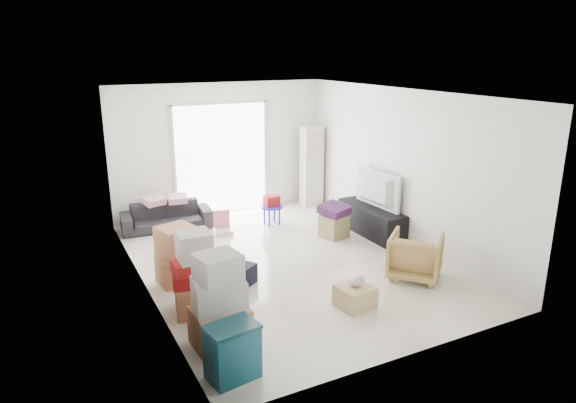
# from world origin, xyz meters

# --- Properties ---
(room_shell) EXTENTS (4.98, 6.48, 3.18)m
(room_shell) POSITION_xyz_m (0.00, 0.00, 1.35)
(room_shell) COLOR white
(room_shell) RESTS_ON ground
(sliding_door) EXTENTS (2.10, 0.04, 2.33)m
(sliding_door) POSITION_xyz_m (0.00, 2.98, 1.24)
(sliding_door) COLOR white
(sliding_door) RESTS_ON room_shell
(ac_tower) EXTENTS (0.45, 0.30, 1.75)m
(ac_tower) POSITION_xyz_m (1.95, 2.65, 0.88)
(ac_tower) COLOR beige
(ac_tower) RESTS_ON room_shell
(tv_console) EXTENTS (0.47, 1.57, 0.52)m
(tv_console) POSITION_xyz_m (2.00, 0.47, 0.26)
(tv_console) COLOR black
(tv_console) RESTS_ON room_shell
(television) EXTENTS (0.74, 1.21, 0.15)m
(television) POSITION_xyz_m (2.00, 0.47, 0.60)
(television) COLOR black
(television) RESTS_ON tv_console
(sofa) EXTENTS (1.73, 0.67, 0.66)m
(sofa) POSITION_xyz_m (-1.33, 2.50, 0.33)
(sofa) COLOR #232227
(sofa) RESTS_ON room_shell
(pillow_left) EXTENTS (0.43, 0.39, 0.11)m
(pillow_left) POSITION_xyz_m (-1.54, 2.53, 0.72)
(pillow_left) COLOR #C08C9F
(pillow_left) RESTS_ON sofa
(pillow_right) EXTENTS (0.36, 0.30, 0.11)m
(pillow_right) POSITION_xyz_m (-1.10, 2.47, 0.72)
(pillow_right) COLOR #C08C9F
(pillow_right) RESTS_ON sofa
(armchair) EXTENTS (1.00, 1.01, 0.76)m
(armchair) POSITION_xyz_m (1.45, -1.40, 0.38)
(armchair) COLOR tan
(armchair) RESTS_ON room_shell
(storage_bins) EXTENTS (0.58, 0.45, 0.61)m
(storage_bins) POSITION_xyz_m (-1.90, -2.48, 0.31)
(storage_bins) COLOR #134F62
(storage_bins) RESTS_ON room_shell
(box_stack_a) EXTENTS (0.65, 0.55, 1.14)m
(box_stack_a) POSITION_xyz_m (-1.80, -1.83, 0.51)
(box_stack_a) COLOR #A66D4B
(box_stack_a) RESTS_ON room_shell
(box_stack_b) EXTENTS (0.67, 0.64, 1.11)m
(box_stack_b) POSITION_xyz_m (-1.80, -0.93, 0.48)
(box_stack_b) COLOR #A66D4B
(box_stack_b) RESTS_ON room_shell
(box_stack_c) EXTENTS (0.62, 0.60, 0.86)m
(box_stack_c) POSITION_xyz_m (-1.77, 0.06, 0.42)
(box_stack_c) COLOR #A66D4B
(box_stack_c) RESTS_ON room_shell
(loose_box) EXTENTS (0.42, 0.42, 0.35)m
(loose_box) POSITION_xyz_m (-1.10, -0.22, 0.17)
(loose_box) COLOR #A66D4B
(loose_box) RESTS_ON room_shell
(duffel_bag) EXTENTS (0.53, 0.48, 0.29)m
(duffel_bag) POSITION_xyz_m (-0.99, -0.47, 0.15)
(duffel_bag) COLOR black
(duffel_bag) RESTS_ON room_shell
(ottoman) EXTENTS (0.50, 0.50, 0.42)m
(ottoman) POSITION_xyz_m (1.29, 0.64, 0.21)
(ottoman) COLOR #8F8A53
(ottoman) RESTS_ON room_shell
(blanket) EXTENTS (0.58, 0.58, 0.14)m
(blanket) POSITION_xyz_m (1.29, 0.64, 0.49)
(blanket) COLOR #502357
(blanket) RESTS_ON ottoman
(kids_table) EXTENTS (0.44, 0.44, 0.58)m
(kids_table) POSITION_xyz_m (0.58, 1.81, 0.41)
(kids_table) COLOR #212BD3
(kids_table) RESTS_ON room_shell
(toy_walker) EXTENTS (0.38, 0.35, 0.43)m
(toy_walker) POSITION_xyz_m (-0.45, 1.76, 0.12)
(toy_walker) COLOR silver
(toy_walker) RESTS_ON room_shell
(wood_crate) EXTENTS (0.49, 0.49, 0.29)m
(wood_crate) POSITION_xyz_m (0.12, -1.77, 0.15)
(wood_crate) COLOR tan
(wood_crate) RESTS_ON room_shell
(plush_bunny) EXTENTS (0.25, 0.15, 0.13)m
(plush_bunny) POSITION_xyz_m (0.15, -1.76, 0.35)
(plush_bunny) COLOR #B2ADA8
(plush_bunny) RESTS_ON wood_crate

